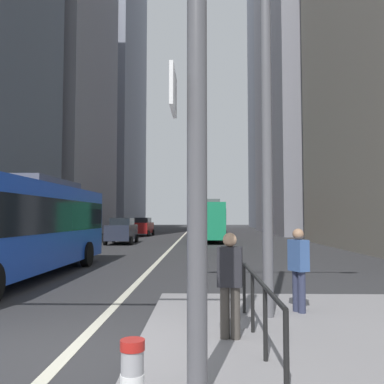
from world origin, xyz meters
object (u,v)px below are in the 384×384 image
car_receding_near (206,223)px  pedestrian_walking (299,266)px  pedestrian_far (230,280)px  car_oncoming_mid (122,231)px  city_bus_red_distant (211,218)px  city_bus_blue_oncoming (16,223)px  city_bus_red_receding (209,219)px  car_receding_far (212,223)px  car_oncoming_far (142,227)px  street_lamp_post (266,49)px

car_receding_near → pedestrian_walking: bearing=-88.8°
car_receding_near → pedestrian_far: bearing=-90.3°
pedestrian_walking → pedestrian_far: 2.34m
car_oncoming_mid → city_bus_red_distant: bearing=71.6°
city_bus_blue_oncoming → city_bus_red_receding: 23.13m
city_bus_blue_oncoming → car_receding_near: bearing=82.8°
car_oncoming_mid → car_receding_far: 35.49m
car_oncoming_far → street_lamp_post: street_lamp_post is taller
city_bus_blue_oncoming → pedestrian_far: bearing=-46.2°
city_bus_blue_oncoming → car_oncoming_mid: bearing=90.2°
city_bus_red_receding → street_lamp_post: (0.63, -27.43, 3.45)m
car_receding_far → pedestrian_walking: car_receding_far is taller
city_bus_red_receding → car_oncoming_far: bearing=128.8°
car_receding_far → street_lamp_post: 58.04m
car_oncoming_far → street_lamp_post: size_ratio=0.56×
city_bus_red_receding → car_oncoming_mid: 7.90m
car_receding_near → street_lamp_post: bearing=-89.5°
car_receding_near → car_receding_far: 0.90m
city_bus_blue_oncoming → car_receding_near: (6.71, 52.87, -0.85)m
car_oncoming_mid → street_lamp_post: 24.70m
street_lamp_post → car_receding_near: bearing=90.5°
city_bus_red_receding → pedestrian_walking: size_ratio=7.00×
car_oncoming_mid → car_receding_near: 35.55m
pedestrian_walking → pedestrian_far: bearing=-129.3°
city_bus_red_receding → car_oncoming_mid: (-6.63, -4.21, -0.85)m
city_bus_red_distant → car_oncoming_far: bearing=-129.7°
street_lamp_post → pedestrian_far: 4.54m
city_bus_red_distant → street_lamp_post: bearing=-90.0°
city_bus_red_receding → street_lamp_post: street_lamp_post is taller
city_bus_red_receding → pedestrian_far: city_bus_red_receding is taller
city_bus_blue_oncoming → car_receding_near: 53.30m
car_oncoming_mid → car_oncoming_far: same height
city_bus_red_receding → pedestrian_far: bearing=-90.4°
city_bus_blue_oncoming → car_oncoming_mid: (-0.06, 17.97, -0.85)m
city_bus_red_distant → car_oncoming_far: city_bus_red_distant is taller
car_receding_near → car_receding_far: same height
city_bus_red_distant → car_oncoming_far: (-7.58, -9.11, -0.84)m
city_bus_red_distant → pedestrian_walking: city_bus_red_distant is taller
city_bus_red_distant → car_receding_near: (-0.52, 12.98, -0.85)m
car_receding_near → city_bus_blue_oncoming: bearing=-97.2°
city_bus_red_distant → street_lamp_post: 45.28m
city_bus_red_receding → car_receding_far: city_bus_red_receding is taller
car_oncoming_far → pedestrian_walking: car_oncoming_far is taller
car_receding_near → car_receding_far: size_ratio=1.03×
car_receding_near → pedestrian_walking: 57.74m
city_bus_red_receding → pedestrian_walking: bearing=-87.2°
car_receding_far → street_lamp_post: (-0.37, -57.88, 4.29)m
pedestrian_far → car_receding_near: bearing=89.7°
city_bus_red_distant → car_receding_near: size_ratio=2.40×
car_oncoming_mid → pedestrian_walking: bearing=-70.8°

